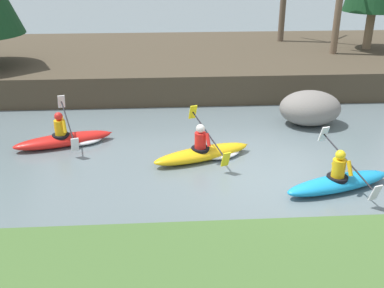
{
  "coord_description": "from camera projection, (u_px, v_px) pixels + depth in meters",
  "views": [
    {
      "loc": [
        -2.58,
        -9.5,
        5.1
      ],
      "look_at": [
        -1.89,
        0.95,
        0.55
      ],
      "focal_mm": 42.0,
      "sensor_mm": 36.0,
      "label": 1
    }
  ],
  "objects": [
    {
      "name": "ground_plane",
      "position": [
        272.0,
        178.0,
        10.88
      ],
      "size": [
        90.0,
        90.0,
        0.0
      ],
      "primitive_type": "plane",
      "color": "slate"
    },
    {
      "name": "riverbank_far",
      "position": [
        221.0,
        62.0,
        19.86
      ],
      "size": [
        44.0,
        9.09,
        1.07
      ],
      "color": "#473D2D",
      "rests_on": "ground"
    },
    {
      "name": "kayaker_lead",
      "position": [
        339.0,
        181.0,
        10.29
      ],
      "size": [
        2.76,
        2.03,
        1.2
      ],
      "rotation": [
        0.0,
        0.0,
        0.3
      ],
      "color": "#1993D6",
      "rests_on": "ground"
    },
    {
      "name": "kayaker_middle",
      "position": [
        206.0,
        152.0,
        11.82
      ],
      "size": [
        2.73,
        1.99,
        1.2
      ],
      "rotation": [
        0.0,
        0.0,
        0.37
      ],
      "color": "yellow",
      "rests_on": "ground"
    },
    {
      "name": "kayaker_trailing",
      "position": [
        67.0,
        139.0,
        12.65
      ],
      "size": [
        2.75,
        2.01,
        1.2
      ],
      "rotation": [
        0.0,
        0.0,
        0.34
      ],
      "color": "red",
      "rests_on": "ground"
    },
    {
      "name": "boulder_midstream",
      "position": [
        310.0,
        108.0,
        14.03
      ],
      "size": [
        1.92,
        1.5,
        1.08
      ],
      "color": "gray",
      "rests_on": "ground"
    }
  ]
}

